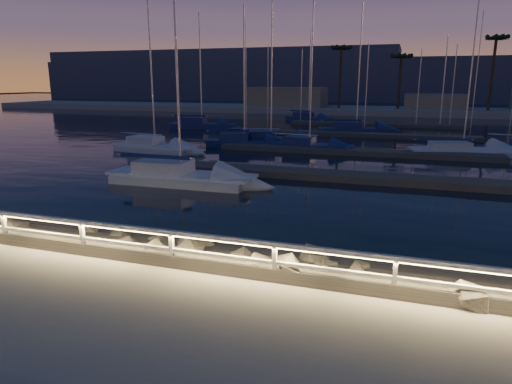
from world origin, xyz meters
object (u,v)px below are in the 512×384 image
sailboat_i (200,124)px  sailboat_n (354,129)px  sailboat_a (153,146)px  sailboat_b (177,175)px  sailboat_h (460,150)px  sailboat_j (269,139)px  sailboat_f (307,145)px  guard_rail (236,248)px  sailboat_e (242,141)px  sailboat_m (308,118)px

sailboat_i → sailboat_n: sailboat_n is taller
sailboat_a → sailboat_b: (7.56, -10.06, 0.01)m
sailboat_h → sailboat_i: (-28.21, 12.49, 0.07)m
sailboat_j → sailboat_i: bearing=126.2°
sailboat_b → sailboat_f: (4.26, 15.06, -0.05)m
guard_rail → sailboat_e: bearing=109.8°
sailboat_a → sailboat_e: bearing=48.8°
sailboat_a → sailboat_b: bearing=-45.9°
sailboat_n → sailboat_a: bearing=-142.5°
sailboat_a → sailboat_e: (5.89, 5.25, -0.02)m
sailboat_a → sailboat_n: size_ratio=0.92×
sailboat_j → sailboat_n: bearing=49.7°
sailboat_j → sailboat_n: 13.26m
sailboat_i → guard_rail: bearing=-70.4°
sailboat_i → sailboat_j: size_ratio=0.99×
guard_rail → sailboat_h: (8.06, 28.01, -0.97)m
guard_rail → sailboat_m: sailboat_m is taller
sailboat_b → sailboat_n: sailboat_b is taller
guard_rail → sailboat_i: size_ratio=3.25×
sailboat_h → sailboat_m: (-17.97, 27.06, 0.04)m
sailboat_e → sailboat_i: sailboat_i is taller
sailboat_b → sailboat_j: sailboat_b is taller
guard_rail → sailboat_n: 41.09m
sailboat_f → sailboat_h: size_ratio=0.89×
sailboat_e → sailboat_n: bearing=46.0°
sailboat_f → sailboat_h: 11.99m
sailboat_j → sailboat_n: (6.41, 11.61, 0.00)m
sailboat_i → sailboat_m: sailboat_i is taller
sailboat_f → sailboat_i: 21.10m
sailboat_b → sailboat_n: bearing=76.5°
sailboat_e → sailboat_m: (-0.09, 27.77, 0.01)m
sailboat_f → sailboat_m: 28.66m
sailboat_m → guard_rail: bearing=-59.1°
sailboat_h → sailboat_n: sailboat_n is taller
sailboat_f → sailboat_n: bearing=88.1°
sailboat_b → sailboat_f: bearing=73.4°
sailboat_e → sailboat_m: size_ratio=0.98×
guard_rail → sailboat_b: (-8.15, 12.00, -0.91)m
sailboat_f → sailboat_j: size_ratio=0.87×
guard_rail → sailboat_a: size_ratio=3.46×
sailboat_m → sailboat_j: bearing=-65.1°
sailboat_e → sailboat_i: size_ratio=0.89×
sailboat_b → sailboat_m: 43.11m
sailboat_i → sailboat_m: 17.80m
sailboat_f → sailboat_i: sailboat_i is taller
guard_rail → sailboat_h: sailboat_h is taller
sailboat_a → sailboat_n: (14.10, 18.99, -0.00)m
sailboat_a → sailboat_m: 33.52m
guard_rail → sailboat_f: 27.35m
sailboat_b → sailboat_m: size_ratio=1.17×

